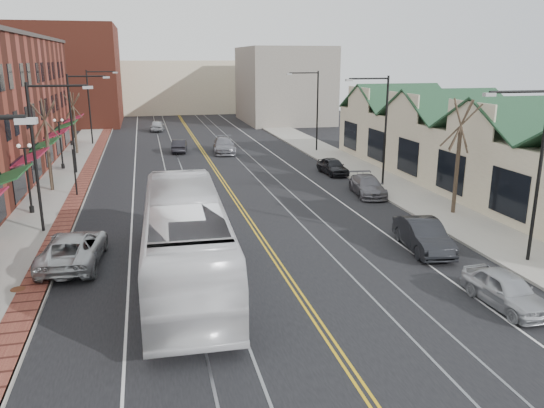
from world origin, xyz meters
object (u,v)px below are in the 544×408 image
parked_suv (73,249)px  parked_car_a (506,290)px  transit_bus (186,239)px  parked_car_d (333,166)px  parked_car_b (423,236)px  parked_car_c (368,186)px

parked_suv → parked_car_a: bearing=157.4°
transit_bus → parked_suv: bearing=-30.7°
transit_bus → parked_car_d: transit_bus is taller
parked_car_d → transit_bus: bearing=-128.9°
parked_car_b → parked_car_c: parked_car_b is taller
parked_suv → parked_car_a: 18.82m
parked_car_b → parked_car_d: bearing=91.5°
parked_car_a → parked_car_b: size_ratio=0.85×
parked_car_d → parked_car_b: bearing=-99.5°
transit_bus → parked_car_d: bearing=-123.1°
parked_suv → parked_car_c: size_ratio=1.20×
transit_bus → parked_suv: transit_bus is taller
transit_bus → parked_car_b: 11.92m
transit_bus → parked_car_a: (11.82, -5.30, -1.25)m
transit_bus → parked_car_a: size_ratio=3.45×
parked_car_a → parked_car_c: bearing=81.2°
parked_car_c → parked_car_d: 7.22m
parked_suv → parked_car_c: 20.66m
transit_bus → parked_suv: (-4.98, 3.19, -1.16)m
parked_suv → parked_car_d: (18.60, 16.20, -0.10)m
parked_car_c → parked_suv: bearing=-146.4°
parked_car_c → parked_car_d: (0.00, 7.22, 0.00)m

